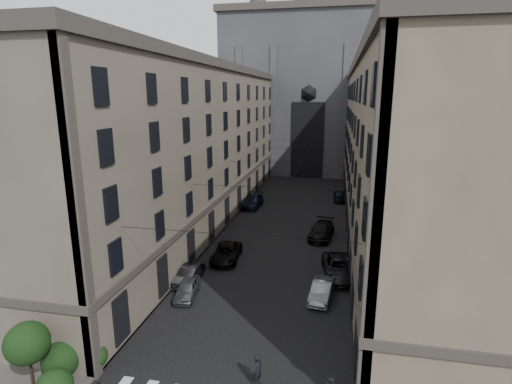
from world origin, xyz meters
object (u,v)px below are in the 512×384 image
Objects in this scene: car_left_midnear at (189,275)px; gothic_tower at (313,82)px; car_right_midnear at (340,267)px; car_left_near at (187,289)px; car_right_far at (340,196)px; car_right_midfar at (321,231)px; pedestrian at (258,370)px; car_left_midfar at (226,253)px; car_right_near at (322,291)px; car_left_far at (252,201)px.

gothic_tower is at bearing 86.19° from car_left_midnear.
car_left_midnear is 0.69× the size of car_right_midnear.
gothic_tower is at bearing 77.84° from car_left_near.
gothic_tower reaches higher than car_right_far.
car_right_midfar is 3.12× the size of pedestrian.
car_left_midfar is 1.25× the size of car_right_near.
pedestrian is (-2.96, -10.14, 0.22)m from car_right_near.
car_left_midnear is at bearing 100.85° from car_left_near.
car_left_near is 12.99m from car_right_midnear.
car_right_near is at bearing -35.91° from car_left_midfar.
gothic_tower is 56.12m from car_right_midnear.
gothic_tower is 13.00× the size of car_right_far.
car_right_far is at bearing -77.22° from gothic_tower.
car_right_midfar is (-1.94, 9.41, 0.00)m from car_right_midnear.
car_left_midnear is 23.55m from car_left_far.
car_right_midfar is (10.35, 13.01, 0.15)m from car_left_midnear.
pedestrian reaches higher than car_right_far.
pedestrian is (7.99, -10.80, 0.23)m from car_left_midnear.
car_left_far reaches higher than car_right_far.
car_left_midnear is (-6.15, -56.74, -17.13)m from gothic_tower.
car_right_near is at bearing -94.62° from car_right_far.
gothic_tower is 54.63m from car_left_midfar.
car_right_midnear reaches higher than car_left_midfar.
car_right_near is 30.10m from car_right_far.
car_left_midfar is 10.77m from car_right_near.
car_left_midfar is 1.17× the size of car_right_far.
car_left_far is (-5.73, -33.19, -16.98)m from gothic_tower.
car_left_midnear is (-0.76, 2.36, 0.02)m from car_left_near.
pedestrian is at bearing -56.35° from car_left_near.
gothic_tower is 32.81m from car_right_far.
car_left_midfar is at bearing 42.80° from pedestrian.
car_left_midfar is at bearing 74.95° from car_left_near.
car_left_midnear is 2.26× the size of pedestrian.
car_left_midfar is 11.69m from car_right_midfar.
pedestrian reaches higher than car_right_near.
car_right_far is (10.54, 24.37, 0.04)m from car_left_midfar.
car_left_midnear is at bearing -121.63° from car_right_midfar.
car_left_midfar is 0.89× the size of car_right_midnear.
car_right_midfar reaches higher than car_right_far.
car_left_far is at bearing 83.81° from car_left_near.
car_left_near is at bearing -102.07° from car_left_midfar.
car_left_midnear is 31.89m from car_right_far.
car_right_midfar is at bearing -43.79° from car_left_far.
car_left_far reaches higher than car_left_midfar.
car_right_far is 2.47× the size of pedestrian.
car_left_near is at bearing -159.89° from car_right_midnear.
car_left_midnear is at bearing -113.77° from car_left_midfar.
pedestrian is (1.84, -67.54, -16.90)m from gothic_tower.
car_right_midfar is 1.26× the size of car_right_far.
car_right_midnear reaches higher than car_right_far.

